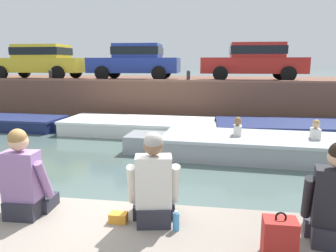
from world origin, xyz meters
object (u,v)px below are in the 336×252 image
object	(u,v)px
motorboat_passing	(258,147)
person_seated_left	(24,182)
person_seated_right	(154,188)
backpack_on_ledge	(279,238)
car_leftmost_yellow	(40,60)
bottle_drink	(176,221)
mooring_bollard_mid	(188,75)
boat_moored_central_white	(146,127)
car_left_inner_blue	(136,60)
car_centre_red	(254,60)
mooring_bollard_west	(51,75)
boat_moored_west_navy	(7,122)
person_seated_middle	(334,205)
boat_moored_east_navy	(307,130)

from	to	relation	value
motorboat_passing	person_seated_left	bearing A→B (deg)	-119.66
person_seated_right	backpack_on_ledge	xyz separation A→B (m)	(1.17, -0.44, -0.20)
motorboat_passing	car_leftmost_yellow	world-z (taller)	car_leftmost_yellow
bottle_drink	car_leftmost_yellow	bearing A→B (deg)	124.43
car_leftmost_yellow	person_seated_left	world-z (taller)	car_leftmost_yellow
car_leftmost_yellow	mooring_bollard_mid	bearing A→B (deg)	-10.83
boat_moored_central_white	car_left_inner_blue	world-z (taller)	car_left_inner_blue
car_centre_red	mooring_bollard_mid	xyz separation A→B (m)	(-2.61, -1.34, -0.61)
motorboat_passing	mooring_bollard_west	distance (m)	9.38
car_leftmost_yellow	person_seated_right	xyz separation A→B (m)	(7.54, -11.22, -1.36)
car_leftmost_yellow	mooring_bollard_west	world-z (taller)	car_leftmost_yellow
car_centre_red	person_seated_left	world-z (taller)	car_centre_red
boat_moored_west_navy	mooring_bollard_west	distance (m)	2.73
car_centre_red	mooring_bollard_west	bearing A→B (deg)	-170.97
car_centre_red	boat_moored_central_white	bearing A→B (deg)	-138.33
mooring_bollard_west	car_leftmost_yellow	bearing A→B (deg)	131.34
motorboat_passing	mooring_bollard_west	world-z (taller)	mooring_bollard_west
boat_moored_west_navy	person_seated_middle	world-z (taller)	person_seated_middle
boat_moored_west_navy	mooring_bollard_mid	bearing A→B (deg)	16.83
motorboat_passing	car_leftmost_yellow	bearing A→B (deg)	147.63
boat_moored_east_navy	car_centre_red	size ratio (longest dim) A/B	1.50
person_seated_right	mooring_bollard_mid	bearing A→B (deg)	93.23
bottle_drink	backpack_on_ledge	distance (m)	0.97
boat_moored_west_navy	boat_moored_central_white	bearing A→B (deg)	-1.32
person_seated_middle	mooring_bollard_mid	bearing A→B (deg)	102.56
mooring_bollard_mid	person_seated_middle	xyz separation A→B (m)	(2.24, -10.04, -0.76)
bottle_drink	backpack_on_ledge	size ratio (longest dim) A/B	0.50
boat_moored_central_white	boat_moored_east_navy	size ratio (longest dim) A/B	0.97
boat_moored_west_navy	car_centre_red	distance (m)	10.05
bottle_drink	person_seated_right	bearing A→B (deg)	150.28
car_leftmost_yellow	person_seated_right	distance (m)	13.59
boat_moored_central_white	mooring_bollard_west	distance (m)	5.28
bottle_drink	backpack_on_ledge	world-z (taller)	backpack_on_ledge
backpack_on_ledge	person_seated_left	bearing A→B (deg)	171.41
boat_moored_central_white	motorboat_passing	distance (m)	4.26
car_leftmost_yellow	mooring_bollard_mid	distance (m)	7.13
bottle_drink	mooring_bollard_west	bearing A→B (deg)	123.41
mooring_bollard_west	person_seated_left	world-z (taller)	mooring_bollard_west
car_centre_red	person_seated_right	xyz separation A→B (m)	(-2.05, -11.22, -1.36)
boat_moored_central_white	car_leftmost_yellow	bearing A→B (deg)	148.85
motorboat_passing	backpack_on_ledge	xyz separation A→B (m)	(-0.52, -5.81, 0.67)
car_left_inner_blue	bottle_drink	bearing A→B (deg)	-74.02
boat_moored_west_navy	car_leftmost_yellow	distance (m)	4.07
motorboat_passing	bottle_drink	size ratio (longest dim) A/B	32.82
person_seated_right	car_left_inner_blue	bearing A→B (deg)	104.99
person_seated_left	person_seated_middle	xyz separation A→B (m)	(3.07, -0.10, 0.00)
boat_moored_east_navy	motorboat_passing	size ratio (longest dim) A/B	0.96
car_leftmost_yellow	mooring_bollard_west	distance (m)	1.88
car_left_inner_blue	backpack_on_ledge	xyz separation A→B (m)	(4.17, -11.67, -1.57)
car_leftmost_yellow	bottle_drink	distance (m)	13.87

